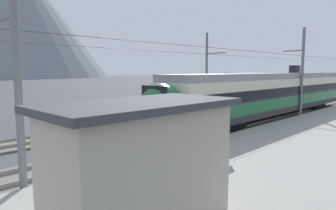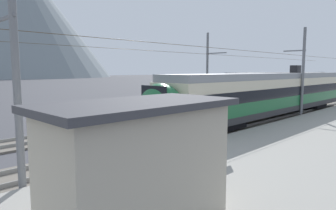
{
  "view_description": "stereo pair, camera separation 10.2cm",
  "coord_description": "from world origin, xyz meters",
  "px_view_note": "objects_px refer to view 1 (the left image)",
  "views": [
    {
      "loc": [
        -12.27,
        -10.89,
        4.08
      ],
      "look_at": [
        1.0,
        2.23,
        1.94
      ],
      "focal_mm": 32.26,
      "sensor_mm": 36.0,
      "label": 1
    },
    {
      "loc": [
        -12.2,
        -10.96,
        4.08
      ],
      "look_at": [
        1.0,
        2.23,
        1.94
      ],
      "focal_mm": 32.26,
      "sensor_mm": 36.0,
      "label": 2
    }
  ],
  "objects_px": {
    "passenger_walking": "(176,145)",
    "handbag_beside_passenger": "(193,164)",
    "potted_plant_platform_edge": "(138,153)",
    "catenary_mast_mid": "(301,71)",
    "catenary_mast_west": "(16,76)",
    "platform_sign": "(220,116)",
    "train_far_track": "(280,85)",
    "platform_shelter": "(142,164)",
    "catenary_mast_far_side": "(208,70)",
    "train_near_platform": "(272,93)"
  },
  "relations": [
    {
      "from": "passenger_walking",
      "to": "train_near_platform",
      "type": "bearing_deg",
      "value": 14.15
    },
    {
      "from": "catenary_mast_far_side",
      "to": "passenger_walking",
      "type": "xyz_separation_m",
      "value": [
        -17.4,
        -11.78,
        -2.83
      ]
    },
    {
      "from": "catenary_mast_west",
      "to": "potted_plant_platform_edge",
      "type": "xyz_separation_m",
      "value": [
        4.05,
        -1.04,
        -3.08
      ]
    },
    {
      "from": "platform_sign",
      "to": "passenger_walking",
      "type": "relative_size",
      "value": 1.3
    },
    {
      "from": "train_near_platform",
      "to": "platform_sign",
      "type": "height_order",
      "value": "train_near_platform"
    },
    {
      "from": "train_near_platform",
      "to": "platform_sign",
      "type": "bearing_deg",
      "value": -164.14
    },
    {
      "from": "train_far_track",
      "to": "platform_shelter",
      "type": "xyz_separation_m",
      "value": [
        -33.85,
        -12.03,
        -0.32
      ]
    },
    {
      "from": "passenger_walking",
      "to": "train_far_track",
      "type": "bearing_deg",
      "value": 17.91
    },
    {
      "from": "catenary_mast_mid",
      "to": "platform_shelter",
      "type": "height_order",
      "value": "catenary_mast_mid"
    },
    {
      "from": "train_far_track",
      "to": "platform_sign",
      "type": "xyz_separation_m",
      "value": [
        -26.88,
        -9.33,
        -0.23
      ]
    },
    {
      "from": "train_near_platform",
      "to": "train_far_track",
      "type": "relative_size",
      "value": 1.12
    },
    {
      "from": "train_far_track",
      "to": "catenary_mast_mid",
      "type": "height_order",
      "value": "catenary_mast_mid"
    },
    {
      "from": "train_near_platform",
      "to": "passenger_walking",
      "type": "height_order",
      "value": "train_near_platform"
    },
    {
      "from": "train_far_track",
      "to": "handbag_beside_passenger",
      "type": "bearing_deg",
      "value": -161.27
    },
    {
      "from": "catenary_mast_mid",
      "to": "passenger_walking",
      "type": "bearing_deg",
      "value": -171.94
    },
    {
      "from": "platform_shelter",
      "to": "catenary_mast_mid",
      "type": "bearing_deg",
      "value": 12.5
    },
    {
      "from": "catenary_mast_west",
      "to": "catenary_mast_far_side",
      "type": "bearing_deg",
      "value": 22.69
    },
    {
      "from": "potted_plant_platform_edge",
      "to": "platform_shelter",
      "type": "xyz_separation_m",
      "value": [
        -3.02,
        -3.79,
        1.08
      ]
    },
    {
      "from": "platform_sign",
      "to": "potted_plant_platform_edge",
      "type": "height_order",
      "value": "platform_sign"
    },
    {
      "from": "catenary_mast_far_side",
      "to": "potted_plant_platform_edge",
      "type": "height_order",
      "value": "catenary_mast_far_side"
    },
    {
      "from": "passenger_walking",
      "to": "potted_plant_platform_edge",
      "type": "bearing_deg",
      "value": 110.41
    },
    {
      "from": "passenger_walking",
      "to": "catenary_mast_mid",
      "type": "bearing_deg",
      "value": 8.06
    },
    {
      "from": "train_near_platform",
      "to": "catenary_mast_mid",
      "type": "xyz_separation_m",
      "value": [
        2.13,
        -1.47,
        1.77
      ]
    },
    {
      "from": "catenary_mast_mid",
      "to": "platform_shelter",
      "type": "relative_size",
      "value": 10.67
    },
    {
      "from": "train_near_platform",
      "to": "catenary_mast_far_side",
      "type": "distance_m",
      "value": 8.09
    },
    {
      "from": "potted_plant_platform_edge",
      "to": "catenary_mast_mid",
      "type": "bearing_deg",
      "value": 3.15
    },
    {
      "from": "train_near_platform",
      "to": "catenary_mast_far_side",
      "type": "height_order",
      "value": "catenary_mast_far_side"
    },
    {
      "from": "catenary_mast_mid",
      "to": "handbag_beside_passenger",
      "type": "xyz_separation_m",
      "value": [
        -17.56,
        -2.85,
        -3.49
      ]
    },
    {
      "from": "platform_shelter",
      "to": "passenger_walking",
      "type": "bearing_deg",
      "value": 32.08
    },
    {
      "from": "train_far_track",
      "to": "platform_sign",
      "type": "distance_m",
      "value": 28.46
    },
    {
      "from": "catenary_mast_west",
      "to": "platform_shelter",
      "type": "xyz_separation_m",
      "value": [
        1.03,
        -4.83,
        -2.0
      ]
    },
    {
      "from": "handbag_beside_passenger",
      "to": "platform_sign",
      "type": "bearing_deg",
      "value": 14.66
    },
    {
      "from": "catenary_mast_mid",
      "to": "potted_plant_platform_edge",
      "type": "height_order",
      "value": "catenary_mast_mid"
    },
    {
      "from": "catenary_mast_west",
      "to": "catenary_mast_far_side",
      "type": "relative_size",
      "value": 1.0
    },
    {
      "from": "handbag_beside_passenger",
      "to": "platform_shelter",
      "type": "xyz_separation_m",
      "value": [
        -4.2,
        -1.97,
        1.4
      ]
    },
    {
      "from": "catenary_mast_west",
      "to": "catenary_mast_mid",
      "type": "distance_m",
      "value": 22.79
    },
    {
      "from": "passenger_walking",
      "to": "handbag_beside_passenger",
      "type": "distance_m",
      "value": 1.06
    },
    {
      "from": "train_far_track",
      "to": "handbag_beside_passenger",
      "type": "relative_size",
      "value": 66.67
    },
    {
      "from": "platform_sign",
      "to": "passenger_walking",
      "type": "height_order",
      "value": "platform_sign"
    },
    {
      "from": "handbag_beside_passenger",
      "to": "potted_plant_platform_edge",
      "type": "relative_size",
      "value": 0.47
    },
    {
      "from": "catenary_mast_far_side",
      "to": "passenger_walking",
      "type": "bearing_deg",
      "value": -145.9
    },
    {
      "from": "train_near_platform",
      "to": "platform_shelter",
      "type": "bearing_deg",
      "value": -162.22
    },
    {
      "from": "train_near_platform",
      "to": "catenary_mast_mid",
      "type": "height_order",
      "value": "catenary_mast_mid"
    },
    {
      "from": "potted_plant_platform_edge",
      "to": "platform_shelter",
      "type": "distance_m",
      "value": 4.97
    },
    {
      "from": "train_far_track",
      "to": "passenger_walking",
      "type": "bearing_deg",
      "value": -162.09
    },
    {
      "from": "handbag_beside_passenger",
      "to": "catenary_mast_far_side",
      "type": "bearing_deg",
      "value": 35.68
    },
    {
      "from": "train_far_track",
      "to": "platform_shelter",
      "type": "bearing_deg",
      "value": -160.44
    },
    {
      "from": "catenary_mast_west",
      "to": "handbag_beside_passenger",
      "type": "relative_size",
      "value": 134.42
    },
    {
      "from": "platform_shelter",
      "to": "potted_plant_platform_edge",
      "type": "bearing_deg",
      "value": 51.46
    },
    {
      "from": "catenary_mast_far_side",
      "to": "platform_shelter",
      "type": "height_order",
      "value": "catenary_mast_far_side"
    }
  ]
}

